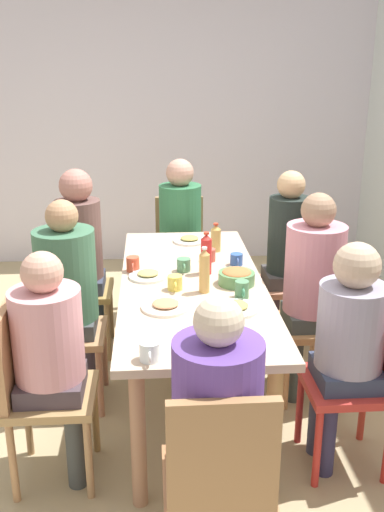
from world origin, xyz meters
name	(u,v)px	position (x,y,z in m)	size (l,w,h in m)	color
ground_plane	(192,396)	(0.00, 0.00, 0.00)	(6.22, 6.22, 0.00)	tan
wall_left	(172,129)	(-2.65, 0.00, 1.30)	(0.12, 4.03, 2.60)	silver
dining_table	(192,295)	(0.00, 0.00, 0.66)	(1.95, 0.80, 0.75)	#C4A98E
chair_0	(70,282)	(-0.65, -0.78, 0.51)	(0.40, 0.40, 0.90)	#A38648
person_0	(81,246)	(-0.65, -0.69, 0.76)	(0.30, 0.30, 1.28)	#2F2A47
chair_1	(34,383)	(0.65, -0.78, 0.51)	(0.40, 0.40, 0.90)	tan
person_1	(51,347)	(0.65, -0.69, 0.70)	(0.32, 0.32, 1.15)	#464049
chair_2	(324,315)	(0.00, 0.78, 0.51)	(0.40, 0.40, 0.90)	#B27C4B
person_2	(312,277)	(0.00, 0.69, 0.75)	(0.34, 0.34, 1.24)	#3B4340
chair_3	(180,247)	(-1.36, 0.00, 0.51)	(0.40, 0.40, 0.90)	#A47A57
person_3	(180,222)	(-1.27, 0.00, 0.74)	(0.32, 0.32, 1.23)	#2F3753
chair_4	(363,371)	(0.65, 0.78, 0.51)	(0.40, 0.40, 0.90)	red
person_4	(348,335)	(0.65, 0.69, 0.71)	(0.32, 0.32, 1.16)	#302C4D
chair_5	(297,276)	(-0.65, 0.78, 0.51)	(0.40, 0.40, 0.90)	#B5775B
person_5	(286,246)	(-0.65, 0.69, 0.73)	(0.30, 0.30, 1.25)	#423549
chair_6	(219,479)	(1.36, 0.00, 0.51)	(0.40, 0.40, 0.90)	#B2764A
person_6	(217,416)	(1.27, 0.00, 0.71)	(0.33, 0.33, 1.18)	brown
chair_7	(56,323)	(0.00, -0.78, 0.51)	(0.40, 0.40, 0.90)	tan
person_7	(68,285)	(0.00, -0.69, 0.74)	(0.34, 0.34, 1.23)	#494144
plate_0	(190,240)	(-0.75, 0.04, 0.76)	(0.23, 0.23, 0.04)	silver
plate_1	(166,306)	(0.37, -0.16, 0.76)	(0.25, 0.25, 0.04)	white
plate_2	(148,275)	(-0.08, -0.25, 0.76)	(0.22, 0.22, 0.04)	white
plate_3	(235,307)	(0.41, 0.19, 0.76)	(0.24, 0.24, 0.04)	white
bowl_0	(237,277)	(0.06, 0.24, 0.79)	(0.20, 0.20, 0.09)	#538853
cup_0	(237,259)	(-0.25, 0.29, 0.78)	(0.11, 0.08, 0.07)	#3156A0
cup_1	(175,283)	(0.12, -0.10, 0.79)	(0.12, 0.08, 0.08)	#DDCC52
cup_2	(184,265)	(-0.17, -0.04, 0.79)	(0.12, 0.08, 0.08)	#4E825C
cup_3	(193,342)	(0.82, -0.06, 0.79)	(0.12, 0.08, 0.08)	#DDC644
cup_4	(210,255)	(-0.34, 0.13, 0.79)	(0.11, 0.07, 0.08)	#C65342
cup_5	(133,264)	(-0.19, -0.34, 0.79)	(0.11, 0.08, 0.09)	#D14D34
cup_6	(242,290)	(0.26, 0.24, 0.79)	(0.11, 0.07, 0.09)	#50865B
cup_7	(150,351)	(0.90, -0.24, 0.79)	(0.12, 0.09, 0.08)	white
bottle_0	(216,238)	(-0.53, 0.19, 0.83)	(0.07, 0.07, 0.19)	tan
bottle_1	(206,254)	(-0.12, 0.09, 0.87)	(0.06, 0.06, 0.25)	red
bottle_2	(204,271)	(0.17, 0.05, 0.87)	(0.06, 0.06, 0.25)	tan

